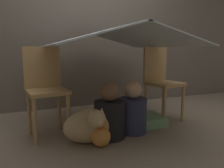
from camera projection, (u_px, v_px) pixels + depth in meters
ground_plane at (119, 133)px, 2.27m from camera, size 8.80×8.80×0.00m
wall_back at (86, 23)px, 3.23m from camera, size 7.00×0.05×2.50m
chair_left at (45, 86)px, 2.18m from camera, size 0.42×0.42×0.89m
chair_right at (161, 79)px, 2.67m from camera, size 0.44×0.44×0.89m
sheet_canopy at (112, 38)px, 2.29m from camera, size 1.37×1.53×0.19m
person_front at (110, 115)px, 2.14m from camera, size 0.30×0.30×0.56m
person_second at (133, 111)px, 2.28m from camera, size 0.30×0.30×0.55m
dog at (91, 125)px, 2.01m from camera, size 0.51×0.41×0.38m
floor_cushion at (141, 120)px, 2.53m from camera, size 0.48×0.38×0.10m
plush_toy at (101, 134)px, 1.95m from camera, size 0.18×0.18×0.28m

